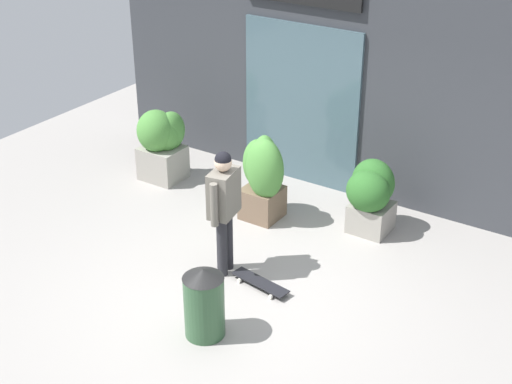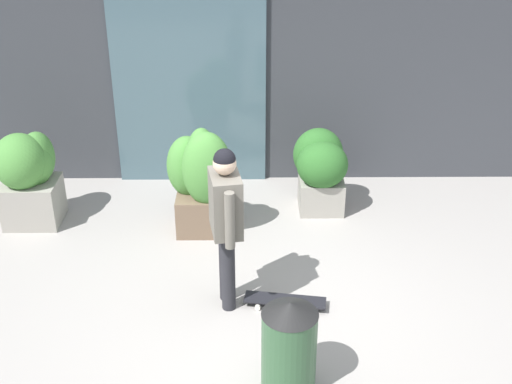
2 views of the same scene
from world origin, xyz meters
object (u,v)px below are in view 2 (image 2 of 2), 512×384
Objects in this scene: skateboard at (285,300)px; trash_bin at (289,345)px; planter_box_left at (319,166)px; planter_box_mid at (200,177)px; planter_box_right at (30,173)px; skateboarder at (226,214)px.

skateboard is 0.96× the size of trash_bin.
planter_box_left is 0.80× the size of planter_box_mid.
planter_box_mid is at bearing 108.97° from trash_bin.
skateboard is 1.79m from planter_box_mid.
skateboard is 3.33m from planter_box_right.
planter_box_mid is 2.65m from trash_bin.
skateboarder is 1.94× the size of trash_bin.
planter_box_mid is at bearing 130.47° from skateboard.
skateboarder is 1.61× the size of planter_box_left.
planter_box_mid reaches higher than trash_bin.
trash_bin is at bearing -71.03° from planter_box_mid.
planter_box_mid is at bearing 93.91° from skateboarder.
planter_box_left is 1.47m from planter_box_mid.
skateboarder is 2.20m from planter_box_left.
skateboard is at bearing -30.40° from planter_box_right.
skateboard is at bearing -103.93° from planter_box_left.
planter_box_right is 1.34× the size of trash_bin.
skateboarder is 2.81m from planter_box_right.
planter_box_right is 0.89× the size of planter_box_mid.
planter_box_mid is (-1.37, -0.52, 0.12)m from planter_box_left.
planter_box_mid reaches higher than planter_box_left.
trash_bin is at bearing -74.78° from skateboarder.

